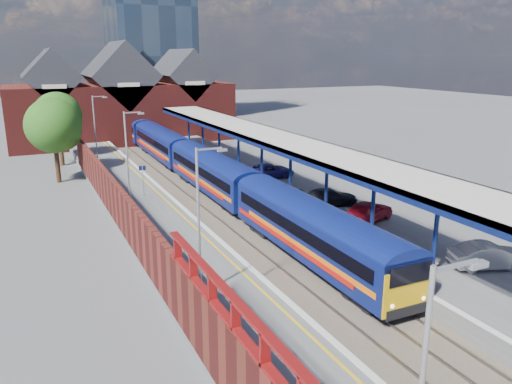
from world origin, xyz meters
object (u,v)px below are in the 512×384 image
(lamp_post_c, at_px, (129,153))
(parked_car_silver, at_px, (489,256))
(parked_car_dark, at_px, (329,197))
(parked_car_blue, at_px, (270,171))
(lamp_post_d, at_px, (96,126))
(parked_car_red, at_px, (368,211))
(train, at_px, (185,155))
(platform_sign, at_px, (143,176))
(lamp_post_b, at_px, (201,213))

(lamp_post_c, height_order, parked_car_silver, lamp_post_c)
(parked_car_dark, relative_size, parked_car_blue, 0.96)
(lamp_post_d, height_order, parked_car_blue, lamp_post_d)
(parked_car_red, bearing_deg, lamp_post_d, 4.69)
(lamp_post_d, bearing_deg, train, -28.72)
(platform_sign, distance_m, parked_car_red, 17.72)
(platform_sign, relative_size, parked_car_red, 0.57)
(lamp_post_c, bearing_deg, parked_car_red, -38.61)
(lamp_post_b, distance_m, platform_sign, 18.20)
(train, height_order, parked_car_red, train)
(lamp_post_b, distance_m, parked_car_blue, 23.70)
(lamp_post_d, distance_m, parked_car_red, 30.22)
(parked_car_silver, xyz_separation_m, parked_car_dark, (-1.27, 13.23, -0.04))
(train, distance_m, parked_car_blue, 10.02)
(parked_car_dark, bearing_deg, parked_car_silver, -165.06)
(platform_sign, relative_size, parked_car_dark, 0.57)
(lamp_post_b, height_order, platform_sign, lamp_post_b)
(lamp_post_b, relative_size, parked_car_red, 1.59)
(parked_car_dark, bearing_deg, lamp_post_d, 40.16)
(lamp_post_d, relative_size, platform_sign, 2.80)
(lamp_post_c, bearing_deg, parked_car_blue, 13.97)
(parked_car_red, bearing_deg, train, -7.92)
(train, bearing_deg, parked_car_dark, -73.17)
(parked_car_red, relative_size, parked_car_blue, 0.96)
(parked_car_red, xyz_separation_m, parked_car_blue, (-0.23, 14.14, -0.11))
(parked_car_red, height_order, parked_car_silver, parked_car_red)
(lamp_post_d, height_order, parked_car_red, lamp_post_d)
(train, height_order, parked_car_silver, train)
(parked_car_silver, bearing_deg, parked_car_red, 26.27)
(lamp_post_c, height_order, parked_car_dark, lamp_post_c)
(parked_car_silver, height_order, parked_car_dark, parked_car_silver)
(lamp_post_c, bearing_deg, platform_sign, 55.74)
(parked_car_dark, bearing_deg, parked_car_red, -167.91)
(lamp_post_c, xyz_separation_m, parked_car_blue, (13.32, 3.31, -3.36))
(platform_sign, bearing_deg, lamp_post_d, 95.56)
(parked_car_silver, bearing_deg, lamp_post_b, 95.19)
(lamp_post_b, bearing_deg, parked_car_blue, 55.41)
(train, bearing_deg, parked_car_red, -75.81)
(lamp_post_c, distance_m, parked_car_red, 17.64)
(lamp_post_b, bearing_deg, parked_car_dark, 35.54)
(lamp_post_b, distance_m, lamp_post_d, 32.00)
(lamp_post_b, relative_size, parked_car_dark, 1.59)
(parked_car_silver, xyz_separation_m, parked_car_blue, (-1.31, 23.01, -0.04))
(lamp_post_d, bearing_deg, parked_car_red, -63.20)
(lamp_post_d, bearing_deg, parked_car_dark, -59.28)
(lamp_post_b, relative_size, lamp_post_c, 1.00)
(platform_sign, relative_size, parked_car_blue, 0.55)
(parked_car_blue, bearing_deg, lamp_post_b, 152.19)
(lamp_post_c, xyz_separation_m, parked_car_dark, (13.35, -6.47, -3.35))
(train, bearing_deg, parked_car_silver, -77.83)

